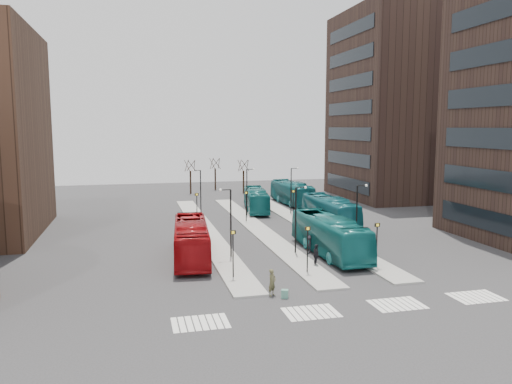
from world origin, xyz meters
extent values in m
plane|color=#2A2A2C|center=(0.00, 0.00, 0.00)|extent=(160.00, 160.00, 0.00)
cube|color=gray|center=(-4.00, 30.00, 0.07)|extent=(2.50, 45.00, 0.15)
cube|color=gray|center=(2.00, 30.00, 0.07)|extent=(2.50, 45.00, 0.15)
cube|color=gray|center=(8.00, 30.00, 0.07)|extent=(2.50, 45.00, 0.15)
cube|color=#1C3D9D|center=(-1.83, 6.94, 0.29)|extent=(0.57, 0.52, 0.58)
imported|color=maroon|center=(-6.83, 18.68, 1.70)|extent=(3.98, 12.42, 3.40)
imported|color=#146565|center=(5.62, 17.32, 1.77)|extent=(3.13, 12.73, 3.54)
imported|color=#146364|center=(4.77, 41.75, 1.57)|extent=(4.28, 11.53, 3.14)
imported|color=#145B65|center=(10.85, 29.98, 1.70)|extent=(2.93, 12.23, 3.40)
imported|color=#135A60|center=(11.46, 46.49, 1.71)|extent=(3.35, 12.35, 3.41)
imported|color=brown|center=(-2.53, 7.63, 0.94)|extent=(0.82, 0.78, 1.88)
imported|color=black|center=(-6.40, 17.16, 0.75)|extent=(0.87, 0.76, 1.50)
imported|color=black|center=(3.03, 13.80, 0.94)|extent=(0.47, 1.11, 1.89)
imported|color=black|center=(4.08, 18.28, 0.81)|extent=(1.14, 1.18, 1.61)
cube|color=silver|center=(-9.50, 4.00, 0.01)|extent=(0.35, 2.40, 0.01)
cube|color=silver|center=(-9.07, 4.00, 0.01)|extent=(0.35, 2.40, 0.01)
cube|color=silver|center=(-8.64, 4.00, 0.01)|extent=(0.35, 2.40, 0.01)
cube|color=silver|center=(-8.21, 4.00, 0.01)|extent=(0.35, 2.40, 0.01)
cube|color=silver|center=(-7.79, 4.00, 0.01)|extent=(0.35, 2.40, 0.01)
cube|color=silver|center=(-7.36, 4.00, 0.01)|extent=(0.35, 2.40, 0.01)
cube|color=silver|center=(-6.93, 4.00, 0.01)|extent=(0.35, 2.40, 0.01)
cube|color=silver|center=(-6.50, 4.00, 0.01)|extent=(0.35, 2.40, 0.01)
cube|color=silver|center=(-2.50, 4.00, 0.01)|extent=(0.35, 2.40, 0.01)
cube|color=silver|center=(-2.07, 4.00, 0.01)|extent=(0.35, 2.40, 0.01)
cube|color=silver|center=(-1.64, 4.00, 0.01)|extent=(0.35, 2.40, 0.01)
cube|color=silver|center=(-1.21, 4.00, 0.01)|extent=(0.35, 2.40, 0.01)
cube|color=silver|center=(-0.79, 4.00, 0.01)|extent=(0.35, 2.40, 0.01)
cube|color=silver|center=(-0.36, 4.00, 0.01)|extent=(0.35, 2.40, 0.01)
cube|color=silver|center=(0.07, 4.00, 0.01)|extent=(0.35, 2.40, 0.01)
cube|color=silver|center=(0.50, 4.00, 0.01)|extent=(0.35, 2.40, 0.01)
cube|color=silver|center=(3.50, 4.00, 0.01)|extent=(0.35, 2.40, 0.01)
cube|color=silver|center=(3.93, 4.00, 0.01)|extent=(0.35, 2.40, 0.01)
cube|color=silver|center=(4.36, 4.00, 0.01)|extent=(0.35, 2.40, 0.01)
cube|color=silver|center=(4.79, 4.00, 0.01)|extent=(0.35, 2.40, 0.01)
cube|color=silver|center=(5.21, 4.00, 0.01)|extent=(0.35, 2.40, 0.01)
cube|color=silver|center=(5.64, 4.00, 0.01)|extent=(0.35, 2.40, 0.01)
cube|color=silver|center=(6.07, 4.00, 0.01)|extent=(0.35, 2.40, 0.01)
cube|color=silver|center=(6.50, 4.00, 0.01)|extent=(0.35, 2.40, 0.01)
cube|color=silver|center=(9.50, 4.00, 0.01)|extent=(0.35, 2.40, 0.01)
cube|color=silver|center=(9.93, 4.00, 0.01)|extent=(0.35, 2.40, 0.01)
cube|color=silver|center=(10.36, 4.00, 0.01)|extent=(0.35, 2.40, 0.01)
cube|color=silver|center=(10.79, 4.00, 0.01)|extent=(0.35, 2.40, 0.01)
cube|color=silver|center=(11.21, 4.00, 0.01)|extent=(0.35, 2.40, 0.01)
cube|color=silver|center=(11.64, 4.00, 0.01)|extent=(0.35, 2.40, 0.01)
cube|color=silver|center=(12.07, 4.00, 0.01)|extent=(0.35, 2.40, 0.01)
cube|color=silver|center=(12.50, 4.00, 0.01)|extent=(0.35, 2.40, 0.01)
cube|color=black|center=(21.94, 16.00, 2.50)|extent=(0.12, 16.00, 2.00)
cube|color=black|center=(21.94, 16.00, 6.50)|extent=(0.12, 16.00, 2.00)
cube|color=black|center=(21.94, 16.00, 10.50)|extent=(0.12, 16.00, 2.00)
cube|color=black|center=(21.94, 16.00, 14.50)|extent=(0.12, 16.00, 2.00)
cube|color=black|center=(21.94, 16.00, 18.50)|extent=(0.12, 16.00, 2.00)
cube|color=black|center=(21.94, 16.00, 22.50)|extent=(0.12, 16.00, 2.00)
cube|color=#31211B|center=(32.00, 50.00, 15.00)|extent=(20.00, 20.00, 30.00)
cube|color=black|center=(21.94, 50.00, 2.50)|extent=(0.12, 16.00, 2.00)
cube|color=black|center=(21.94, 50.00, 6.50)|extent=(0.12, 16.00, 2.00)
cube|color=black|center=(21.94, 50.00, 10.50)|extent=(0.12, 16.00, 2.00)
cube|color=black|center=(21.94, 50.00, 14.50)|extent=(0.12, 16.00, 2.00)
cube|color=black|center=(21.94, 50.00, 18.50)|extent=(0.12, 16.00, 2.00)
cube|color=black|center=(21.94, 50.00, 22.50)|extent=(0.12, 16.00, 2.00)
cube|color=black|center=(21.94, 50.00, 26.50)|extent=(0.12, 16.00, 2.00)
cylinder|color=black|center=(-4.40, 12.00, 1.90)|extent=(0.10, 0.10, 3.50)
cube|color=black|center=(-4.40, 12.00, 3.65)|extent=(0.45, 0.10, 0.30)
cube|color=yellow|center=(-4.40, 11.94, 3.65)|extent=(0.20, 0.02, 0.20)
cylinder|color=black|center=(-4.40, 34.00, 1.90)|extent=(0.10, 0.10, 3.50)
cube|color=black|center=(-4.40, 34.00, 3.65)|extent=(0.45, 0.10, 0.30)
cube|color=yellow|center=(-4.40, 33.94, 3.65)|extent=(0.20, 0.02, 0.20)
cylinder|color=black|center=(1.60, 12.00, 1.90)|extent=(0.10, 0.10, 3.50)
cube|color=black|center=(1.60, 12.00, 3.65)|extent=(0.45, 0.10, 0.30)
cube|color=yellow|center=(1.60, 11.94, 3.65)|extent=(0.20, 0.02, 0.20)
cylinder|color=black|center=(1.60, 34.00, 1.90)|extent=(0.10, 0.10, 3.50)
cube|color=black|center=(1.60, 34.00, 3.65)|extent=(0.45, 0.10, 0.30)
cube|color=yellow|center=(1.60, 33.94, 3.65)|extent=(0.20, 0.02, 0.20)
cylinder|color=black|center=(7.60, 12.00, 1.90)|extent=(0.10, 0.10, 3.50)
cube|color=black|center=(7.60, 12.00, 3.65)|extent=(0.45, 0.10, 0.30)
cube|color=yellow|center=(7.60, 11.94, 3.65)|extent=(0.20, 0.02, 0.20)
cylinder|color=black|center=(7.60, 34.00, 1.90)|extent=(0.10, 0.10, 3.50)
cube|color=black|center=(7.60, 34.00, 3.65)|extent=(0.45, 0.10, 0.30)
cube|color=yellow|center=(7.60, 33.94, 3.65)|extent=(0.20, 0.02, 0.20)
cylinder|color=black|center=(-3.40, 18.00, 3.15)|extent=(0.14, 0.14, 6.00)
cylinder|color=black|center=(-3.85, 18.00, 6.15)|extent=(0.90, 0.08, 0.08)
sphere|color=silver|center=(-4.30, 18.00, 6.15)|extent=(0.24, 0.24, 0.24)
cylinder|color=black|center=(-3.40, 38.00, 3.15)|extent=(0.14, 0.14, 6.00)
cylinder|color=black|center=(-3.85, 38.00, 6.15)|extent=(0.90, 0.08, 0.08)
sphere|color=silver|center=(-4.30, 38.00, 6.15)|extent=(0.24, 0.24, 0.24)
cylinder|color=black|center=(2.60, 18.00, 3.15)|extent=(0.14, 0.14, 6.00)
cylinder|color=black|center=(3.05, 18.00, 6.15)|extent=(0.90, 0.08, 0.08)
sphere|color=silver|center=(3.50, 18.00, 6.15)|extent=(0.24, 0.24, 0.24)
cylinder|color=black|center=(2.60, 38.00, 3.15)|extent=(0.14, 0.14, 6.00)
cylinder|color=black|center=(3.05, 38.00, 6.15)|extent=(0.90, 0.08, 0.08)
sphere|color=silver|center=(3.50, 38.00, 6.15)|extent=(0.24, 0.24, 0.24)
cylinder|color=black|center=(8.60, 18.00, 3.15)|extent=(0.14, 0.14, 6.00)
cylinder|color=black|center=(9.05, 18.00, 6.15)|extent=(0.90, 0.08, 0.08)
sphere|color=silver|center=(9.50, 18.00, 6.15)|extent=(0.24, 0.24, 0.24)
cylinder|color=black|center=(8.60, 38.00, 3.15)|extent=(0.14, 0.14, 6.00)
cylinder|color=black|center=(9.05, 38.00, 6.15)|extent=(0.90, 0.08, 0.08)
sphere|color=silver|center=(9.50, 38.00, 6.15)|extent=(0.24, 0.24, 0.24)
cylinder|color=black|center=(-2.00, 62.00, 2.00)|extent=(0.30, 0.30, 4.00)
cylinder|color=black|center=(-1.30, 62.00, 4.90)|extent=(0.10, 1.56, 1.95)
cylinder|color=black|center=(-1.78, 62.67, 4.90)|extent=(1.48, 0.59, 1.97)
cylinder|color=black|center=(-2.57, 62.41, 4.90)|extent=(0.90, 1.31, 1.99)
cylinder|color=black|center=(-2.57, 61.59, 4.90)|extent=(0.89, 1.31, 1.99)
cylinder|color=black|center=(-1.79, 61.33, 4.90)|extent=(1.48, 0.58, 1.97)
cylinder|color=black|center=(3.00, 66.00, 2.00)|extent=(0.30, 0.30, 4.00)
cylinder|color=black|center=(3.70, 66.00, 4.90)|extent=(0.10, 1.56, 1.95)
cylinder|color=black|center=(3.22, 66.67, 4.90)|extent=(1.48, 0.59, 1.97)
cylinder|color=black|center=(2.43, 66.41, 4.90)|extent=(0.90, 1.31, 1.99)
cylinder|color=black|center=(2.43, 65.59, 4.90)|extent=(0.89, 1.31, 1.99)
cylinder|color=black|center=(3.21, 65.33, 4.90)|extent=(1.48, 0.58, 1.97)
cylinder|color=black|center=(7.00, 60.00, 2.00)|extent=(0.30, 0.30, 4.00)
cylinder|color=black|center=(7.70, 60.00, 4.90)|extent=(0.10, 1.56, 1.95)
cylinder|color=black|center=(7.22, 60.67, 4.90)|extent=(1.48, 0.59, 1.97)
cylinder|color=black|center=(6.43, 60.41, 4.90)|extent=(0.90, 1.31, 1.99)
cylinder|color=black|center=(6.43, 59.59, 4.90)|extent=(0.89, 1.31, 1.99)
cylinder|color=black|center=(7.21, 59.33, 4.90)|extent=(1.48, 0.58, 1.97)
camera|label=1|loc=(-11.58, -24.40, 11.60)|focal=35.00mm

